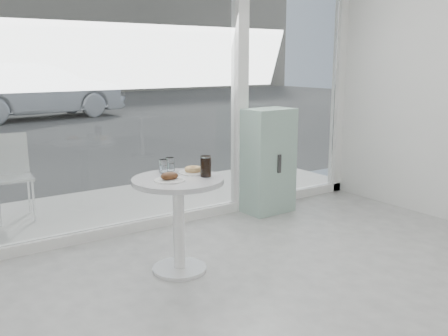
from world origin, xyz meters
TOP-DOWN VIEW (x-y plane):
  - storefront at (0.07, 3.00)m, footprint 5.00×0.14m
  - main_table at (-0.50, 1.90)m, footprint 0.72×0.72m
  - patio_deck at (0.00, 3.80)m, footprint 5.60×1.60m
  - mint_cabinet at (1.13, 2.76)m, footprint 0.54×0.38m
  - patio_chair at (-1.31, 3.97)m, footprint 0.41×0.41m
  - car_silver at (1.41, 13.60)m, footprint 5.03×2.38m
  - plate_fritter at (-0.60, 1.85)m, footprint 0.23×0.23m
  - plate_donut at (-0.31, 1.98)m, footprint 0.23×0.23m
  - water_tumbler_a at (-0.50, 2.13)m, footprint 0.07×0.07m
  - water_tumbler_b at (-0.43, 2.15)m, footprint 0.07×0.07m
  - cola_glass at (-0.29, 1.82)m, footprint 0.09×0.09m

SIDE VIEW (x-z plane):
  - patio_deck at x=0.00m, z-range 0.00..0.05m
  - patio_chair at x=-1.31m, z-range 0.11..0.99m
  - main_table at x=-0.50m, z-range 0.17..0.94m
  - mint_cabinet at x=1.13m, z-range 0.00..1.16m
  - plate_donut at x=-0.31m, z-range 0.76..0.82m
  - car_silver at x=1.41m, z-range 0.00..1.59m
  - plate_fritter at x=-0.60m, z-range 0.76..0.83m
  - water_tumbler_a at x=-0.50m, z-range 0.76..0.87m
  - water_tumbler_b at x=-0.43m, z-range 0.76..0.88m
  - cola_glass at x=-0.29m, z-range 0.77..0.93m
  - storefront at x=0.07m, z-range 0.21..3.21m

